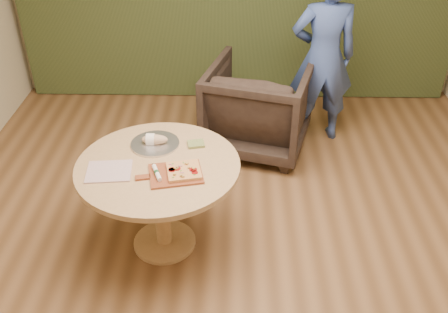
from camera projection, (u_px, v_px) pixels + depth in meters
name	position (u px, v px, depth m)	size (l,w,h in m)	color
room_shell	(240.00, 104.00, 2.80)	(5.04, 6.04, 2.84)	brown
pedestal_table	(159.00, 180.00, 3.53)	(1.15, 1.15, 0.75)	tan
pizza_paddle	(174.00, 174.00, 3.34)	(0.47, 0.35, 0.01)	brown
flatbread_pizza	(184.00, 171.00, 3.34)	(0.26, 0.26, 0.04)	tan
cutlery_roll	(157.00, 173.00, 3.31)	(0.09, 0.19, 0.03)	white
newspaper	(109.00, 171.00, 3.37)	(0.30, 0.25, 0.01)	silver
serving_tray	(155.00, 144.00, 3.65)	(0.36, 0.36, 0.02)	silver
bread_roll	(153.00, 139.00, 3.63)	(0.19, 0.09, 0.09)	tan
green_packet	(196.00, 144.00, 3.65)	(0.12, 0.10, 0.02)	#57622C
armchair	(259.00, 103.00, 4.78)	(0.93, 0.87, 0.95)	black
person_standing	(323.00, 57.00, 4.72)	(0.63, 0.41, 1.73)	#354C8A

